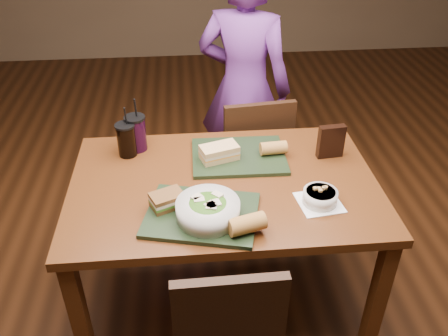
{
  "coord_description": "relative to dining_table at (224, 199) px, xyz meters",
  "views": [
    {
      "loc": [
        -0.15,
        -1.62,
        1.92
      ],
      "look_at": [
        0.0,
        0.0,
        0.82
      ],
      "focal_mm": 38.0,
      "sensor_mm": 36.0,
      "label": 1
    }
  ],
  "objects": [
    {
      "name": "tray_near",
      "position": [
        -0.11,
        -0.22,
        0.1
      ],
      "size": [
        0.48,
        0.41,
        0.02
      ],
      "primitive_type": "cube",
      "rotation": [
        0.0,
        0.0,
        -0.24
      ],
      "color": "black",
      "rests_on": "dining_table"
    },
    {
      "name": "diner",
      "position": [
        0.2,
        0.91,
        0.1
      ],
      "size": [
        0.65,
        0.55,
        1.52
      ],
      "primitive_type": "imported",
      "rotation": [
        0.0,
        0.0,
        2.75
      ],
      "color": "#612B77",
      "rests_on": "ground"
    },
    {
      "name": "tray_far",
      "position": [
        0.08,
        0.18,
        0.1
      ],
      "size": [
        0.43,
        0.33,
        0.02
      ],
      "primitive_type": "cube",
      "rotation": [
        0.0,
        0.0,
        -0.02
      ],
      "color": "black",
      "rests_on": "dining_table"
    },
    {
      "name": "ground",
      "position": [
        0.0,
        0.0,
        -0.66
      ],
      "size": [
        6.0,
        6.0,
        0.0
      ],
      "primitive_type": "plane",
      "color": "#381C0B",
      "rests_on": "ground"
    },
    {
      "name": "cup_berry",
      "position": [
        -0.38,
        0.3,
        0.18
      ],
      "size": [
        0.1,
        0.1,
        0.26
      ],
      "color": "black",
      "rests_on": "dining_table"
    },
    {
      "name": "sandwich_near",
      "position": [
        -0.24,
        -0.17,
        0.14
      ],
      "size": [
        0.15,
        0.13,
        0.06
      ],
      "color": "#593819",
      "rests_on": "tray_near"
    },
    {
      "name": "salad_bowl",
      "position": [
        -0.08,
        -0.25,
        0.15
      ],
      "size": [
        0.24,
        0.24,
        0.08
      ],
      "color": "silver",
      "rests_on": "tray_near"
    },
    {
      "name": "baguette_far",
      "position": [
        0.24,
        0.17,
        0.14
      ],
      "size": [
        0.12,
        0.07,
        0.06
      ],
      "primitive_type": "cylinder",
      "rotation": [
        0.0,
        1.57,
        0.08
      ],
      "color": "#AD7533",
      "rests_on": "tray_far"
    },
    {
      "name": "chair_far",
      "position": [
        0.23,
        0.58,
        -0.18
      ],
      "size": [
        0.41,
        0.41,
        0.86
      ],
      "color": "black",
      "rests_on": "ground"
    },
    {
      "name": "soup_bowl",
      "position": [
        0.36,
        -0.18,
        0.12
      ],
      "size": [
        0.19,
        0.19,
        0.07
      ],
      "color": "white",
      "rests_on": "dining_table"
    },
    {
      "name": "chip_bag",
      "position": [
        0.5,
        0.16,
        0.17
      ],
      "size": [
        0.12,
        0.05,
        0.16
      ],
      "primitive_type": "cube",
      "rotation": [
        0.0,
        0.0,
        0.1
      ],
      "color": "black",
      "rests_on": "dining_table"
    },
    {
      "name": "dining_table",
      "position": [
        0.0,
        0.0,
        0.0
      ],
      "size": [
        1.3,
        0.85,
        0.75
      ],
      "color": "#502910",
      "rests_on": "ground"
    },
    {
      "name": "sandwich_far",
      "position": [
        -0.01,
        0.15,
        0.14
      ],
      "size": [
        0.18,
        0.14,
        0.07
      ],
      "color": "tan",
      "rests_on": "tray_far"
    },
    {
      "name": "cup_cola",
      "position": [
        -0.42,
        0.25,
        0.17
      ],
      "size": [
        0.09,
        0.09,
        0.24
      ],
      "color": "black",
      "rests_on": "dining_table"
    },
    {
      "name": "baguette_near",
      "position": [
        0.05,
        -0.34,
        0.14
      ],
      "size": [
        0.15,
        0.1,
        0.07
      ],
      "primitive_type": "cylinder",
      "rotation": [
        0.0,
        1.57,
        0.28
      ],
      "color": "#AD7533",
      "rests_on": "tray_near"
    }
  ]
}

